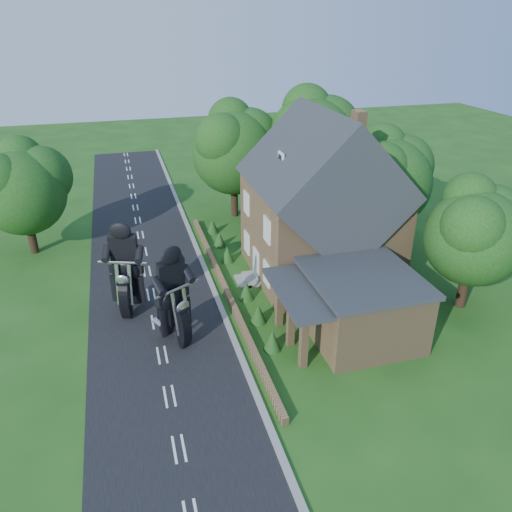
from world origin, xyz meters
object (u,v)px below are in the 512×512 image
object	(u,v)px
garden_wall	(226,290)
motorcycle_follow	(130,298)
annex	(358,304)
house	(321,208)
motorcycle_lead	(175,328)

from	to	relation	value
garden_wall	motorcycle_follow	distance (m)	5.56
garden_wall	annex	distance (m)	8.19
garden_wall	house	bearing A→B (deg)	9.17
annex	motorcycle_lead	xyz separation A→B (m)	(-9.05, 1.82, -0.97)
house	motorcycle_follow	size ratio (longest dim) A/B	5.90
house	motorcycle_lead	distance (m)	11.44
annex	motorcycle_follow	xyz separation A→B (m)	(-11.07, 5.28, -0.96)
garden_wall	annex	size ratio (longest dim) A/B	3.12
garden_wall	motorcycle_lead	bearing A→B (deg)	-131.14
house	motorcycle_lead	bearing A→B (deg)	-152.74
house	motorcycle_follow	distance (m)	12.31
annex	motorcycle_lead	world-z (taller)	annex
garden_wall	annex	bearing A→B (deg)	-46.16
garden_wall	motorcycle_follow	world-z (taller)	motorcycle_follow
house	motorcycle_follow	bearing A→B (deg)	-172.61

